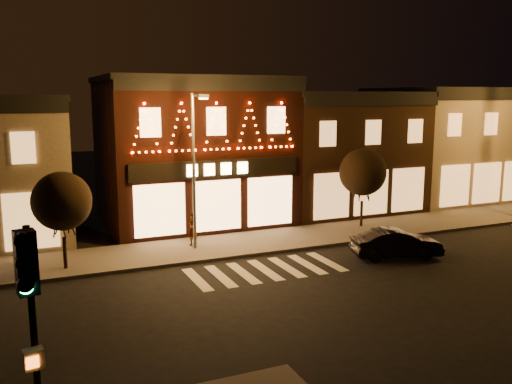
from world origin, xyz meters
TOP-DOWN VIEW (x-y plane):
  - ground at (0.00, 0.00)m, footprint 120.00×120.00m
  - sidewalk_far at (2.00, 8.00)m, footprint 44.00×4.00m
  - building_pulp at (0.00, 13.98)m, footprint 10.20×8.34m
  - building_right_a at (9.50, 13.99)m, footprint 9.20×8.28m
  - building_right_b at (18.50, 13.99)m, footprint 9.20×8.28m
  - traffic_signal_near at (-9.23, -6.40)m, footprint 0.39×0.51m
  - streetlamp_mid at (-1.83, 7.73)m, footprint 0.46×1.65m
  - tree_left at (-7.72, 7.17)m, footprint 2.43×2.43m
  - tree_right at (7.94, 8.59)m, footprint 2.57×2.57m
  - dark_sedan at (6.20, 3.28)m, footprint 4.25×2.39m
  - pedestrian at (-1.77, 8.54)m, footprint 0.68×0.57m

SIDE VIEW (x-z plane):
  - ground at x=0.00m, z-range 0.00..0.00m
  - sidewalk_far at x=2.00m, z-range 0.00..0.15m
  - dark_sedan at x=6.20m, z-range 0.00..1.32m
  - pedestrian at x=-1.77m, z-range 0.15..1.72m
  - tree_left at x=-7.72m, z-range 0.96..5.03m
  - tree_right at x=7.94m, z-range 1.01..5.30m
  - traffic_signal_near at x=-9.23m, z-range 1.15..6.05m
  - building_right_a at x=9.50m, z-range 0.01..7.51m
  - building_right_b at x=18.50m, z-range 0.01..7.81m
  - building_pulp at x=0.00m, z-range 0.01..8.31m
  - streetlamp_mid at x=-1.83m, z-range 0.78..8.00m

